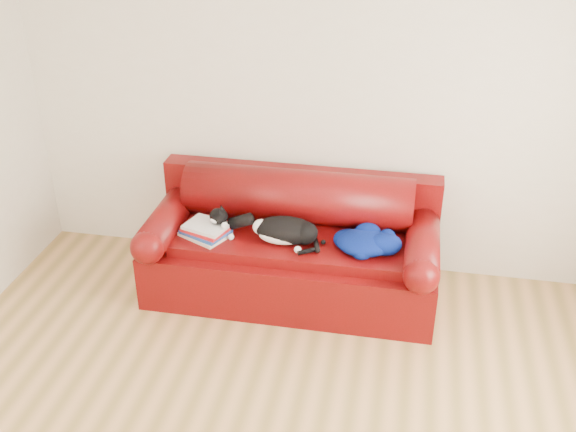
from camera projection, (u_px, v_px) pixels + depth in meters
name	position (u px, v px, depth m)	size (l,w,h in m)	color
room_shell	(281.00, 178.00, 3.00)	(4.52, 4.02, 2.61)	beige
sofa_base	(292.00, 265.00, 4.99)	(2.10, 0.90, 0.50)	#3E0702
sofa_back	(298.00, 213.00, 5.06)	(2.10, 1.01, 0.88)	#3E0702
book_stack	(206.00, 230.00, 4.82)	(0.39, 0.36, 0.10)	beige
cat	(285.00, 231.00, 4.73)	(0.63, 0.32, 0.23)	black
blanket	(366.00, 241.00, 4.66)	(0.53, 0.43, 0.14)	#020549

